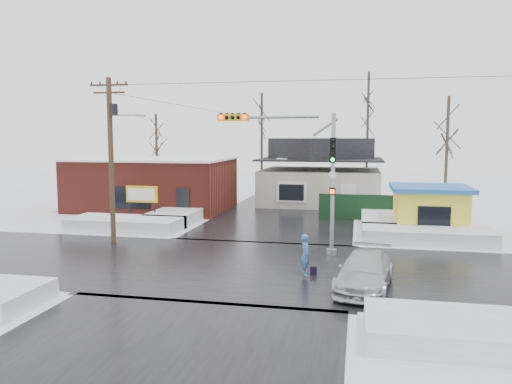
% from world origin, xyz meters
% --- Properties ---
extents(ground, '(120.00, 120.00, 0.00)m').
position_xyz_m(ground, '(0.00, 0.00, 0.00)').
color(ground, white).
rests_on(ground, ground).
extents(road_ns, '(10.00, 120.00, 0.02)m').
position_xyz_m(road_ns, '(0.00, 0.00, 0.01)').
color(road_ns, black).
rests_on(road_ns, ground).
extents(road_ew, '(120.00, 10.00, 0.02)m').
position_xyz_m(road_ew, '(0.00, 0.00, 0.01)').
color(road_ew, black).
rests_on(road_ew, ground).
extents(snowbank_nw, '(7.00, 3.00, 0.80)m').
position_xyz_m(snowbank_nw, '(-9.00, 7.00, 0.40)').
color(snowbank_nw, white).
rests_on(snowbank_nw, ground).
extents(snowbank_ne, '(7.00, 3.00, 0.80)m').
position_xyz_m(snowbank_ne, '(9.00, 7.00, 0.40)').
color(snowbank_ne, white).
rests_on(snowbank_ne, ground).
extents(snowbank_se, '(7.00, 3.00, 0.70)m').
position_xyz_m(snowbank_se, '(9.00, -7.00, 0.35)').
color(snowbank_se, white).
rests_on(snowbank_se, ground).
extents(snowbank_nside_w, '(3.00, 8.00, 0.80)m').
position_xyz_m(snowbank_nside_w, '(-7.00, 12.00, 0.40)').
color(snowbank_nside_w, white).
rests_on(snowbank_nside_w, ground).
extents(snowbank_nside_e, '(3.00, 8.00, 0.80)m').
position_xyz_m(snowbank_nside_e, '(7.00, 12.00, 0.40)').
color(snowbank_nside_e, white).
rests_on(snowbank_nside_e, ground).
extents(traffic_signal, '(6.05, 0.68, 7.00)m').
position_xyz_m(traffic_signal, '(2.43, 2.97, 4.54)').
color(traffic_signal, gray).
rests_on(traffic_signal, ground).
extents(utility_pole, '(3.15, 0.44, 9.00)m').
position_xyz_m(utility_pole, '(-7.93, 3.50, 5.11)').
color(utility_pole, '#382619').
rests_on(utility_pole, ground).
extents(brick_building, '(12.20, 8.20, 4.12)m').
position_xyz_m(brick_building, '(-11.00, 15.99, 2.08)').
color(brick_building, maroon).
rests_on(brick_building, ground).
extents(marquee_sign, '(2.20, 0.21, 2.55)m').
position_xyz_m(marquee_sign, '(-9.00, 9.49, 1.92)').
color(marquee_sign, black).
rests_on(marquee_sign, ground).
extents(house, '(10.40, 8.40, 5.76)m').
position_xyz_m(house, '(2.00, 22.00, 2.62)').
color(house, beige).
rests_on(house, ground).
extents(kiosk, '(4.60, 4.60, 2.88)m').
position_xyz_m(kiosk, '(9.50, 9.99, 1.46)').
color(kiosk, yellow).
rests_on(kiosk, ground).
extents(fence, '(8.00, 0.12, 1.80)m').
position_xyz_m(fence, '(6.50, 14.00, 0.90)').
color(fence, black).
rests_on(fence, ground).
extents(tree_far_left, '(3.00, 3.00, 10.00)m').
position_xyz_m(tree_far_left, '(-4.00, 26.00, 7.95)').
color(tree_far_left, '#332821').
rests_on(tree_far_left, ground).
extents(tree_far_mid, '(3.00, 3.00, 12.00)m').
position_xyz_m(tree_far_mid, '(6.00, 28.00, 9.54)').
color(tree_far_mid, '#332821').
rests_on(tree_far_mid, ground).
extents(tree_far_right, '(3.00, 3.00, 9.00)m').
position_xyz_m(tree_far_right, '(12.00, 20.00, 7.16)').
color(tree_far_right, '#332821').
rests_on(tree_far_right, ground).
extents(tree_far_west, '(3.00, 3.00, 8.00)m').
position_xyz_m(tree_far_west, '(-14.00, 24.00, 6.36)').
color(tree_far_west, '#332821').
rests_on(tree_far_west, ground).
extents(pedestrian, '(0.55, 0.72, 1.76)m').
position_xyz_m(pedestrian, '(3.12, -0.91, 0.88)').
color(pedestrian, teal).
rests_on(pedestrian, ground).
extents(car, '(2.55, 4.94, 1.37)m').
position_xyz_m(car, '(5.56, -2.37, 0.68)').
color(car, '#B8BCC0').
rests_on(car, ground).
extents(shopping_bag, '(0.29, 0.16, 0.35)m').
position_xyz_m(shopping_bag, '(3.45, -0.83, 0.17)').
color(shopping_bag, black).
rests_on(shopping_bag, ground).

